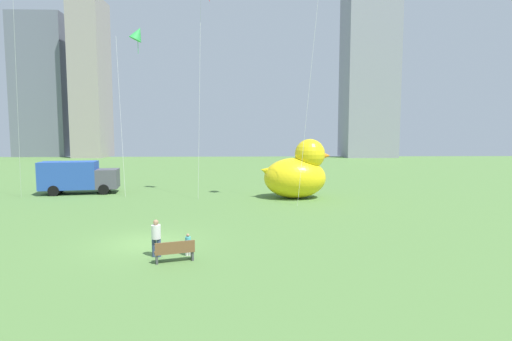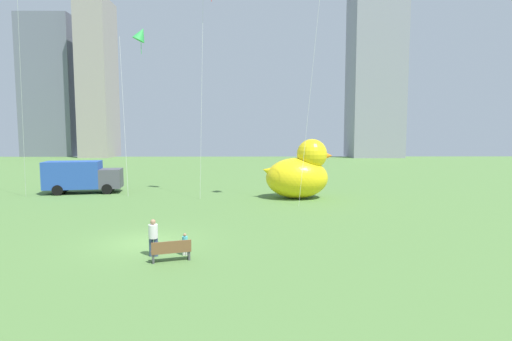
% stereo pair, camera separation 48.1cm
% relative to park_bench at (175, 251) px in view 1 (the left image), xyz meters
% --- Properties ---
extents(ground_plane, '(140.00, 140.00, 0.00)m').
position_rel_park_bench_xyz_m(ground_plane, '(-1.85, 3.00, -0.47)').
color(ground_plane, '#547D3D').
extents(park_bench, '(1.70, 0.92, 0.90)m').
position_rel_park_bench_xyz_m(park_bench, '(0.00, 0.00, 0.00)').
color(park_bench, brown).
rests_on(park_bench, ground).
extents(person_adult, '(0.40, 0.40, 1.64)m').
position_rel_park_bench_xyz_m(person_adult, '(-0.92, 0.75, 0.43)').
color(person_adult, '#38476B').
rests_on(person_adult, ground).
extents(person_child, '(0.24, 0.24, 1.00)m').
position_rel_park_bench_xyz_m(person_child, '(0.44, 0.84, 0.07)').
color(person_child, silver).
rests_on(person_child, ground).
extents(giant_inflatable_duck, '(5.86, 3.76, 4.86)m').
position_rel_park_bench_xyz_m(giant_inflatable_duck, '(7.32, 16.32, 1.59)').
color(giant_inflatable_duck, yellow).
rests_on(giant_inflatable_duck, ground).
extents(box_truck, '(6.74, 3.34, 2.85)m').
position_rel_park_bench_xyz_m(box_truck, '(-11.71, 19.24, 0.98)').
color(box_truck, '#264CA5').
rests_on(box_truck, ground).
extents(city_skyline, '(83.12, 16.43, 41.13)m').
position_rel_park_bench_xyz_m(city_skyline, '(-9.11, 74.24, 17.42)').
color(city_skyline, slate).
rests_on(city_skyline, ground).
extents(kite_green, '(2.91, 3.02, 14.64)m').
position_rel_park_bench_xyz_m(kite_green, '(-6.23, 19.59, 13.40)').
color(kite_green, silver).
rests_on(kite_green, ground).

